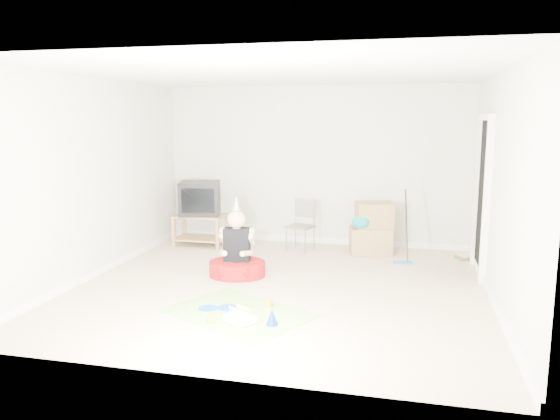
% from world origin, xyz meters
% --- Properties ---
extents(ground, '(5.00, 5.00, 0.00)m').
position_xyz_m(ground, '(0.00, 0.00, 0.00)').
color(ground, beige).
rests_on(ground, ground).
extents(doorway_recess, '(0.02, 0.90, 2.05)m').
position_xyz_m(doorway_recess, '(2.48, 1.20, 1.02)').
color(doorway_recess, black).
rests_on(doorway_recess, ground).
extents(tv_stand, '(0.82, 0.51, 0.51)m').
position_xyz_m(tv_stand, '(-1.80, 1.89, 0.30)').
color(tv_stand, '#9B7546').
rests_on(tv_stand, ground).
extents(crt_tv, '(0.75, 0.67, 0.55)m').
position_xyz_m(crt_tv, '(-1.80, 1.89, 0.78)').
color(crt_tv, black).
rests_on(crt_tv, tv_stand).
extents(folding_chair, '(0.45, 0.44, 0.82)m').
position_xyz_m(folding_chair, '(-0.12, 1.87, 0.40)').
color(folding_chair, gray).
rests_on(folding_chair, ground).
extents(cardboard_boxes, '(0.71, 0.61, 0.79)m').
position_xyz_m(cardboard_boxes, '(0.98, 2.00, 0.38)').
color(cardboard_boxes, '#A1814E').
rests_on(cardboard_boxes, ground).
extents(floor_mop, '(0.27, 0.35, 1.05)m').
position_xyz_m(floor_mop, '(1.47, 1.46, 0.26)').
color(floor_mop, blue).
rests_on(floor_mop, ground).
extents(book_pile, '(0.25, 0.28, 0.08)m').
position_xyz_m(book_pile, '(2.36, 1.94, 0.04)').
color(book_pile, '#2A804F').
rests_on(book_pile, ground).
extents(seated_woman, '(0.83, 0.83, 1.07)m').
position_xyz_m(seated_woman, '(-0.66, 0.31, 0.23)').
color(seated_woman, '#A60F11').
rests_on(seated_woman, ground).
extents(party_mat, '(1.80, 1.63, 0.01)m').
position_xyz_m(party_mat, '(-0.23, -1.02, 0.00)').
color(party_mat, '#E43077').
rests_on(party_mat, ground).
extents(birthday_cake, '(0.37, 0.36, 0.14)m').
position_xyz_m(birthday_cake, '(-0.12, -1.31, 0.04)').
color(birthday_cake, white).
rests_on(birthday_cake, party_mat).
extents(blue_plate_near, '(0.25, 0.25, 0.01)m').
position_xyz_m(blue_plate_near, '(-0.38, -0.92, 0.01)').
color(blue_plate_near, '#1650B3').
rests_on(blue_plate_near, party_mat).
extents(blue_plate_far, '(0.30, 0.30, 0.01)m').
position_xyz_m(blue_plate_far, '(-0.58, -0.98, 0.01)').
color(blue_plate_far, '#1650B3').
rests_on(blue_plate_far, party_mat).
extents(orange_cup_near, '(0.11, 0.11, 0.09)m').
position_xyz_m(orange_cup_near, '(0.05, -0.78, 0.05)').
color(orange_cup_near, orange).
rests_on(orange_cup_near, party_mat).
extents(orange_cup_far, '(0.11, 0.11, 0.09)m').
position_xyz_m(orange_cup_far, '(-0.41, -1.37, 0.05)').
color(orange_cup_far, orange).
rests_on(orange_cup_far, party_mat).
extents(blue_party_hat, '(0.14, 0.14, 0.18)m').
position_xyz_m(blue_party_hat, '(0.22, -1.29, 0.09)').
color(blue_party_hat, '#1834AE').
rests_on(blue_party_hat, party_mat).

